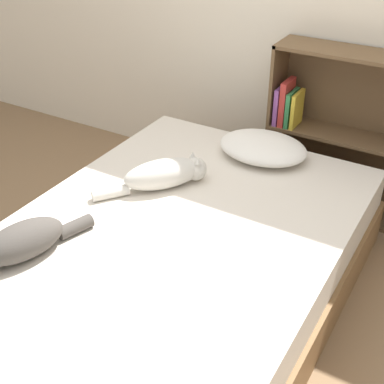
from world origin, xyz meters
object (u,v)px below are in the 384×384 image
Objects in this scene: pillow at (263,147)px; cat_light at (166,174)px; cat_dark at (21,243)px; bookshelf at (346,131)px; bed at (175,267)px.

cat_light is at bearing -118.53° from pillow.
cat_light is at bearing -177.49° from cat_dark.
pillow is at bearing -124.41° from bookshelf.
pillow is 0.57m from bookshelf.
pillow is 1.38m from cat_dark.
cat_dark reaches higher than pillow.
pillow is 0.96× the size of cat_light.
cat_dark reaches higher than cat_light.
bed is 0.46m from cat_light.
cat_light is 0.79m from cat_dark.
bed is at bearing -94.80° from pillow.
bed is 1.35m from bookshelf.
cat_dark reaches higher than bed.
cat_dark is at bearing -157.26° from cat_light.
bookshelf is (0.32, 0.47, -0.01)m from pillow.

